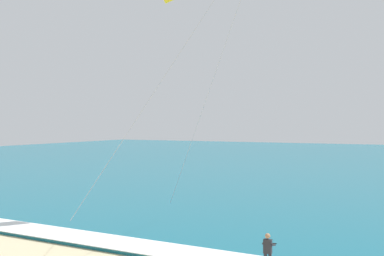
% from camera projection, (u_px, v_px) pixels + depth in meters
% --- Properties ---
extents(kitesurfer, '(0.55, 0.53, 1.69)m').
position_uv_depth(kitesurfer, '(268.00, 251.00, 18.02)').
color(kitesurfer, '#232328').
rests_on(kitesurfer, ground).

